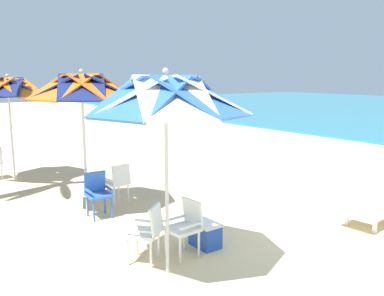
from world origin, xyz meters
TOP-DOWN VIEW (x-y plane):
  - ground_plane at (0.00, 0.00)m, footprint 80.00×80.00m
  - beach_umbrella_0 at (-0.38, -2.87)m, footprint 2.22×2.22m
  - plastic_chair_0 at (-0.83, -2.92)m, footprint 0.63×0.63m
  - plastic_chair_1 at (-0.67, -2.35)m, footprint 0.46×0.49m
  - beach_umbrella_1 at (-3.52, -2.73)m, footprint 2.12×2.12m
  - plastic_chair_2 at (-3.61, -1.99)m, footprint 0.52×0.49m
  - plastic_chair_3 at (-3.12, -2.67)m, footprint 0.49×0.46m
  - beach_umbrella_2 at (-6.98, -3.26)m, footprint 2.00×2.00m
  - sun_lounger_1 at (0.23, 1.62)m, footprint 0.81×2.19m
  - cooler_box at (-0.76, -1.90)m, footprint 0.50×0.34m

SIDE VIEW (x-z plane):
  - ground_plane at x=0.00m, z-range 0.00..0.00m
  - cooler_box at x=-0.76m, z-range 0.00..0.40m
  - sun_lounger_1 at x=0.23m, z-range -0.03..0.59m
  - plastic_chair_0 at x=-0.83m, z-range 0.06..0.93m
  - plastic_chair_1 at x=-0.67m, z-range 0.06..0.93m
  - plastic_chair_2 at x=-3.61m, z-range 0.06..0.93m
  - plastic_chair_3 at x=-3.12m, z-range 0.06..0.93m
  - beach_umbrella_2 at x=-6.98m, z-range 1.01..3.74m
  - beach_umbrella_0 at x=-0.38m, z-range 1.02..3.82m
  - beach_umbrella_1 at x=-3.52m, z-range 1.04..3.86m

